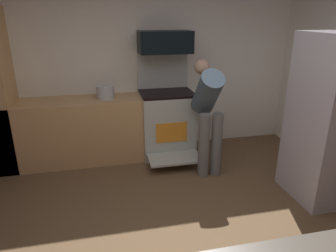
% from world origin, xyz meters
% --- Properties ---
extents(ground_plane, '(5.20, 4.80, 0.02)m').
position_xyz_m(ground_plane, '(0.00, 0.00, -0.01)').
color(ground_plane, brown).
extents(wall_back, '(5.20, 0.12, 2.60)m').
position_xyz_m(wall_back, '(0.00, 2.34, 1.30)').
color(wall_back, silver).
rests_on(wall_back, ground).
extents(lower_cabinet_run, '(2.40, 0.60, 0.90)m').
position_xyz_m(lower_cabinet_run, '(-0.90, 1.98, 0.45)').
color(lower_cabinet_run, tan).
rests_on(lower_cabinet_run, ground).
extents(oven_range, '(0.76, 1.03, 1.49)m').
position_xyz_m(oven_range, '(0.45, 1.96, 0.51)').
color(oven_range, beige).
rests_on(oven_range, ground).
extents(microwave, '(0.74, 0.38, 0.30)m').
position_xyz_m(microwave, '(0.45, 2.06, 1.64)').
color(microwave, black).
rests_on(microwave, oven_range).
extents(person_cook, '(0.31, 0.65, 1.45)m').
position_xyz_m(person_cook, '(0.85, 1.31, 0.87)').
color(person_cook, slate).
rests_on(person_cook, ground).
extents(stock_pot, '(0.24, 0.24, 0.18)m').
position_xyz_m(stock_pot, '(-0.41, 1.98, 0.99)').
color(stock_pot, '#B3B8C0').
rests_on(stock_pot, lower_cabinet_run).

